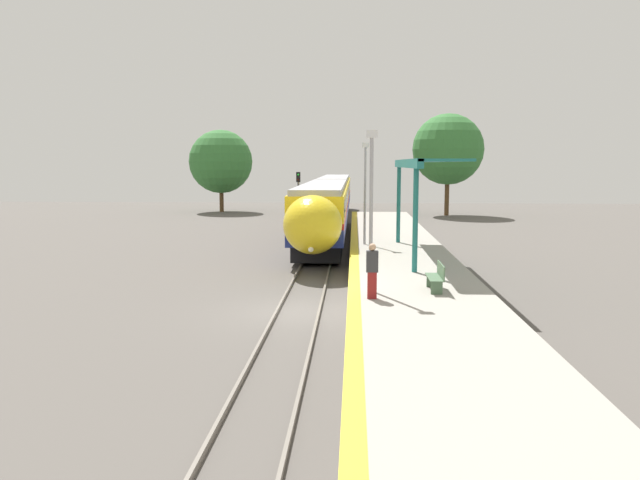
# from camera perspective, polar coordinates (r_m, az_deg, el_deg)

# --- Properties ---
(ground_plane) EXTENTS (120.00, 120.00, 0.00)m
(ground_plane) POSITION_cam_1_polar(r_m,az_deg,el_deg) (21.57, -1.97, -6.61)
(ground_plane) COLOR #56514C
(rail_left) EXTENTS (0.08, 90.00, 0.15)m
(rail_left) POSITION_cam_1_polar(r_m,az_deg,el_deg) (21.63, -3.88, -6.38)
(rail_left) COLOR slate
(rail_left) RESTS_ON ground_plane
(rail_right) EXTENTS (0.08, 90.00, 0.15)m
(rail_right) POSITION_cam_1_polar(r_m,az_deg,el_deg) (21.50, -0.05, -6.45)
(rail_right) COLOR slate
(rail_right) RESTS_ON ground_plane
(train) EXTENTS (2.83, 44.31, 3.84)m
(train) POSITION_cam_1_polar(r_m,az_deg,el_deg) (48.92, 0.94, 3.64)
(train) COLOR black
(train) RESTS_ON ground_plane
(platform_right) EXTENTS (4.61, 64.00, 1.02)m
(platform_right) POSITION_cam_1_polar(r_m,az_deg,el_deg) (21.48, 8.77, -5.36)
(platform_right) COLOR #9E998E
(platform_right) RESTS_ON ground_plane
(platform_bench) EXTENTS (0.44, 1.55, 0.89)m
(platform_bench) POSITION_cam_1_polar(r_m,az_deg,el_deg) (20.37, 10.66, -3.28)
(platform_bench) COLOR #4C6B4C
(platform_bench) RESTS_ON platform_right
(person_waiting) EXTENTS (0.36, 0.22, 1.68)m
(person_waiting) POSITION_cam_1_polar(r_m,az_deg,el_deg) (18.85, 4.79, -2.76)
(person_waiting) COLOR maroon
(person_waiting) RESTS_ON platform_right
(railway_signal) EXTENTS (0.28, 0.28, 4.50)m
(railway_signal) POSITION_cam_1_polar(r_m,az_deg,el_deg) (43.40, -1.99, 3.92)
(railway_signal) COLOR #59595E
(railway_signal) RESTS_ON ground_plane
(lamppost_near) EXTENTS (0.36, 0.20, 5.10)m
(lamppost_near) POSITION_cam_1_polar(r_m,az_deg,el_deg) (19.78, 4.70, 3.71)
(lamppost_near) COLOR #9E9EA3
(lamppost_near) RESTS_ON platform_right
(lamppost_mid) EXTENTS (0.36, 0.20, 5.10)m
(lamppost_mid) POSITION_cam_1_polar(r_m,az_deg,el_deg) (31.42, 4.14, 4.93)
(lamppost_mid) COLOR #9E9EA3
(lamppost_mid) RESTS_ON platform_right
(station_canopy) EXTENTS (2.02, 11.93, 4.25)m
(station_canopy) POSITION_cam_1_polar(r_m,az_deg,el_deg) (27.94, 9.09, 6.72)
(station_canopy) COLOR #1E6B66
(station_canopy) RESTS_ON platform_right
(background_tree_left) EXTENTS (6.63, 6.63, 8.60)m
(background_tree_left) POSITION_cam_1_polar(r_m,az_deg,el_deg) (66.75, -9.05, 7.09)
(background_tree_left) COLOR brown
(background_tree_left) RESTS_ON ground_plane
(background_tree_right) EXTENTS (6.92, 6.92, 9.93)m
(background_tree_right) POSITION_cam_1_polar(r_m,az_deg,el_deg) (62.69, 11.62, 8.12)
(background_tree_right) COLOR brown
(background_tree_right) RESTS_ON ground_plane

